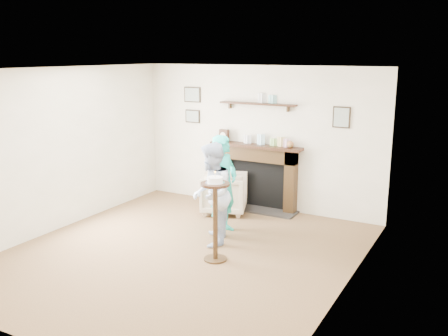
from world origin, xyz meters
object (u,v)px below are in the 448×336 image
at_px(woman, 224,232).
at_px(pedestal_table, 215,206).
at_px(armchair, 225,212).
at_px(man, 212,243).

height_order(woman, pedestal_table, pedestal_table).
height_order(armchair, man, man).
xyz_separation_m(armchair, woman, (0.45, -0.86, 0.00)).
bearing_deg(armchair, woman, -173.17).
relative_size(woman, pedestal_table, 1.24).
bearing_deg(man, woman, 163.71).
height_order(armchair, woman, woman).
bearing_deg(woman, armchair, 29.28).
xyz_separation_m(armchair, man, (0.53, -1.36, 0.00)).
xyz_separation_m(man, woman, (-0.07, 0.50, 0.00)).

